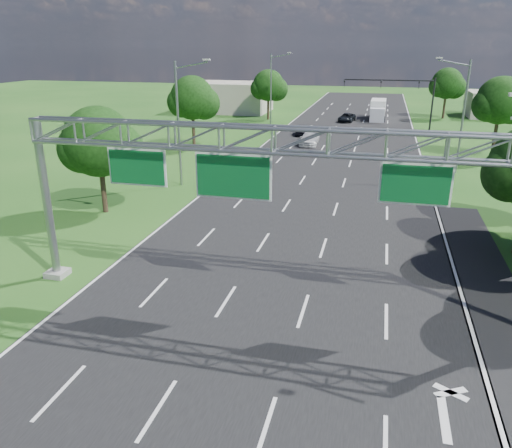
% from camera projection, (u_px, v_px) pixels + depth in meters
% --- Properties ---
extents(ground, '(220.00, 220.00, 0.00)m').
position_uv_depth(ground, '(317.00, 194.00, 39.52)').
color(ground, '#1B4915').
rests_on(ground, ground).
extents(road, '(18.00, 180.00, 0.02)m').
position_uv_depth(road, '(317.00, 194.00, 39.52)').
color(road, black).
rests_on(road, ground).
extents(road_flare, '(3.00, 30.00, 0.02)m').
position_uv_depth(road_flare, '(495.00, 307.00, 22.59)').
color(road_flare, black).
rests_on(road_flare, ground).
extents(sign_gantry, '(23.50, 1.00, 9.56)m').
position_uv_depth(sign_gantry, '(275.00, 154.00, 20.68)').
color(sign_gantry, gray).
rests_on(sign_gantry, ground).
extents(traffic_signal, '(12.21, 0.24, 7.00)m').
position_uv_depth(traffic_signal, '(407.00, 91.00, 68.00)').
color(traffic_signal, black).
rests_on(traffic_signal, ground).
extents(streetlight_l_near, '(2.97, 0.22, 10.16)m').
position_uv_depth(streetlight_l_near, '(180.00, 118.00, 40.20)').
color(streetlight_l_near, gray).
rests_on(streetlight_l_near, ground).
extents(streetlight_l_far, '(2.97, 0.22, 10.16)m').
position_uv_depth(streetlight_l_far, '(272.00, 86.00, 72.14)').
color(streetlight_l_far, gray).
rests_on(streetlight_l_far, ground).
extents(streetlight_r_mid, '(2.97, 0.22, 10.16)m').
position_uv_depth(streetlight_r_mid, '(461.00, 112.00, 44.18)').
color(streetlight_r_mid, gray).
rests_on(streetlight_r_mid, ground).
extents(tree_verge_la, '(5.76, 4.80, 7.40)m').
position_uv_depth(tree_verge_la, '(100.00, 145.00, 33.81)').
color(tree_verge_la, '#2D2116').
rests_on(tree_verge_la, ground).
extents(tree_verge_lb, '(5.76, 4.80, 8.06)m').
position_uv_depth(tree_verge_lb, '(193.00, 100.00, 55.04)').
color(tree_verge_lb, '#2D2116').
rests_on(tree_verge_lb, ground).
extents(tree_verge_lc, '(5.76, 4.80, 7.62)m').
position_uv_depth(tree_verge_lc, '(269.00, 87.00, 77.32)').
color(tree_verge_lc, '#2D2116').
rests_on(tree_verge_lc, ground).
extents(tree_verge_rd, '(5.76, 4.80, 8.28)m').
position_uv_depth(tree_verge_rd, '(501.00, 103.00, 50.41)').
color(tree_verge_rd, '#2D2116').
rests_on(tree_verge_rd, ground).
extents(tree_verge_re, '(5.76, 4.80, 7.84)m').
position_uv_depth(tree_verge_re, '(447.00, 85.00, 78.39)').
color(tree_verge_re, '#2D2116').
rests_on(tree_verge_re, ground).
extents(building_left, '(14.00, 10.00, 5.00)m').
position_uv_depth(building_left, '(228.00, 97.00, 87.49)').
color(building_left, '#ADA591').
rests_on(building_left, ground).
extents(building_right, '(12.00, 9.00, 4.00)m').
position_uv_depth(building_right, '(507.00, 105.00, 80.83)').
color(building_right, '#ADA591').
rests_on(building_right, ground).
extents(car_queue_a, '(2.15, 4.99, 1.43)m').
position_uv_depth(car_queue_a, '(309.00, 139.00, 58.87)').
color(car_queue_a, silver).
rests_on(car_queue_a, ground).
extents(car_queue_b, '(2.63, 4.74, 1.25)m').
position_uv_depth(car_queue_b, '(347.00, 118.00, 76.50)').
color(car_queue_b, black).
rests_on(car_queue_b, ground).
extents(car_queue_c, '(1.99, 3.90, 1.27)m').
position_uv_depth(car_queue_c, '(301.00, 130.00, 65.07)').
color(car_queue_c, black).
rests_on(car_queue_c, ground).
extents(box_truck, '(2.40, 7.84, 2.96)m').
position_uv_depth(box_truck, '(378.00, 110.00, 78.76)').
color(box_truck, silver).
rests_on(box_truck, ground).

